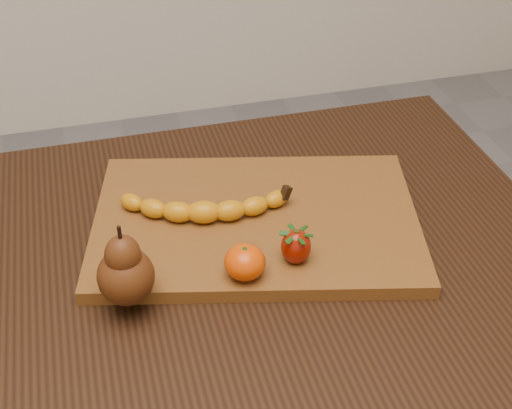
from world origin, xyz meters
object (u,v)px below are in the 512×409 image
object	(u,v)px
table	(205,315)
mandarin	(245,262)
pear	(124,264)
cutting_board	(256,222)

from	to	relation	value
table	mandarin	xyz separation A→B (m)	(0.04, -0.06, 0.14)
table	pear	bearing A→B (deg)	-149.20
mandarin	cutting_board	bearing A→B (deg)	68.53
mandarin	pear	bearing A→B (deg)	-179.49
table	cutting_board	xyz separation A→B (m)	(0.09, 0.06, 0.11)
cutting_board	table	bearing A→B (deg)	-134.70
cutting_board	mandarin	bearing A→B (deg)	-97.90
pear	mandarin	world-z (taller)	pear
table	pear	distance (m)	0.21
table	cutting_board	size ratio (longest dim) A/B	2.22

